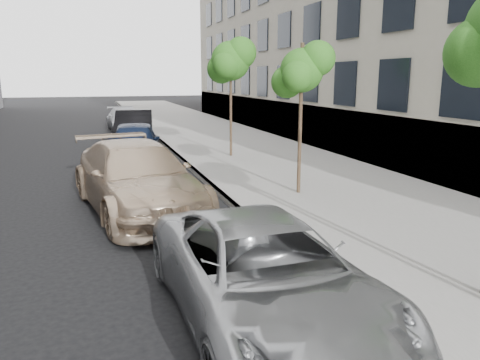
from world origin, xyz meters
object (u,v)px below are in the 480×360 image
tree_far (231,61)px  minivan (265,275)px  suv (137,178)px  sedan_blue (135,143)px  sedan_rear (125,119)px  tree_mid (303,70)px  sedan_black (134,127)px

tree_far → minivan: tree_far is taller
tree_far → suv: tree_far is taller
tree_far → sedan_blue: (-3.83, 0.17, -3.08)m
sedan_rear → tree_far: bearing=-77.0°
tree_mid → tree_far: tree_far is taller
minivan → sedan_blue: 12.75m
tree_mid → minivan: size_ratio=0.80×
tree_far → sedan_black: (-3.33, 5.62, -3.05)m
tree_mid → sedan_black: size_ratio=0.81×
tree_mid → sedan_rear: 18.75m
tree_mid → sedan_black: bearing=105.4°
suv → sedan_black: suv is taller
sedan_blue → sedan_black: sedan_black is taller
minivan → sedan_rear: minivan is taller
suv → minivan: bearing=-89.5°
minivan → sedan_black: bearing=88.9°
suv → tree_far: bearing=46.6°
suv → sedan_blue: 6.72m
tree_far → tree_mid: bearing=-90.0°
tree_far → sedan_black: tree_far is taller
sedan_rear → sedan_blue: bearing=-95.3°
minivan → sedan_rear: (0.00, 24.32, -0.00)m
suv → sedan_rear: (1.07, 18.27, -0.14)m
tree_far → sedan_blue: tree_far is taller
tree_mid → suv: 5.10m
tree_mid → tree_far: bearing=90.0°
tree_mid → tree_far: (0.00, 6.50, 0.44)m
minivan → suv: bearing=98.9°
sedan_blue → sedan_black: 5.48m
suv → sedan_black: bearing=75.5°
minivan → suv: size_ratio=0.87×
sedan_black → tree_mid: bearing=-67.3°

